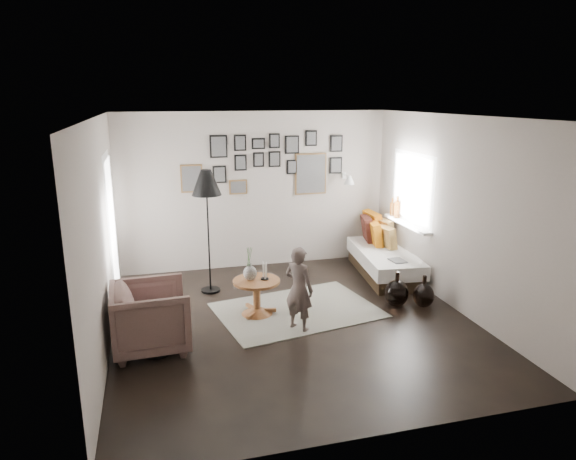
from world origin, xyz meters
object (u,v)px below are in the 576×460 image
object	(u,v)px
magazine_basket	(156,338)
demijohn_large	(397,293)
child	(299,289)
demijohn_small	(424,295)
pedestal_table	(257,299)
daybed	(382,257)
vase	(250,270)
armchair	(151,317)
floor_lamp	(206,187)

from	to	relation	value
magazine_basket	demijohn_large	size ratio (longest dim) A/B	0.81
magazine_basket	child	size ratio (longest dim) A/B	0.38
demijohn_small	pedestal_table	bearing A→B (deg)	171.46
daybed	child	bearing A→B (deg)	-131.87
vase	armchair	xyz separation A→B (m)	(-1.27, -0.65, -0.24)
daybed	demijohn_small	distance (m)	1.45
demijohn_large	child	xyz separation A→B (m)	(-1.51, -0.35, 0.34)
vase	floor_lamp	size ratio (longest dim) A/B	0.24
daybed	magazine_basket	bearing A→B (deg)	-146.05
vase	daybed	size ratio (longest dim) A/B	0.23
pedestal_table	magazine_basket	bearing A→B (deg)	-150.00
daybed	demijohn_small	xyz separation A→B (m)	(-0.05, -1.44, -0.11)
daybed	magazine_basket	size ratio (longest dim) A/B	4.72
armchair	demijohn_small	distance (m)	3.65
daybed	magazine_basket	world-z (taller)	daybed
vase	demijohn_small	world-z (taller)	vase
pedestal_table	demijohn_small	world-z (taller)	pedestal_table
vase	floor_lamp	world-z (taller)	floor_lamp
armchair	magazine_basket	world-z (taller)	armchair
vase	demijohn_large	xyz separation A→B (m)	(2.00, -0.24, -0.43)
floor_lamp	child	bearing A→B (deg)	-59.89
pedestal_table	vase	distance (m)	0.41
pedestal_table	demijohn_large	distance (m)	1.94
pedestal_table	daybed	world-z (taller)	daybed
vase	daybed	distance (m)	2.66
daybed	child	xyz separation A→B (m)	(-1.91, -1.67, 0.25)
armchair	floor_lamp	bearing A→B (deg)	-30.21
magazine_basket	child	xyz separation A→B (m)	(1.73, 0.19, 0.35)
floor_lamp	child	xyz separation A→B (m)	(0.92, -1.58, -1.04)
demijohn_small	vase	bearing A→B (deg)	171.27
pedestal_table	magazine_basket	distance (m)	1.52
magazine_basket	daybed	bearing A→B (deg)	27.08
vase	demijohn_small	xyz separation A→B (m)	(2.35, -0.36, -0.45)
demijohn_small	floor_lamp	bearing A→B (deg)	154.05
armchair	child	world-z (taller)	child
vase	demijohn_large	bearing A→B (deg)	-6.87
magazine_basket	child	bearing A→B (deg)	6.15
daybed	child	size ratio (longest dim) A/B	1.79
vase	floor_lamp	xyz separation A→B (m)	(-0.42, 0.99, 0.95)
armchair	child	bearing A→B (deg)	-90.91
floor_lamp	demijohn_small	size ratio (longest dim) A/B	4.02
armchair	floor_lamp	distance (m)	2.20
daybed	child	distance (m)	2.55
daybed	pedestal_table	bearing A→B (deg)	-147.78
daybed	vase	bearing A→B (deg)	-148.91
floor_lamp	demijohn_large	distance (m)	3.05
pedestal_table	floor_lamp	xyz separation A→B (m)	(-0.50, 1.01, 1.35)
vase	child	xyz separation A→B (m)	(0.50, -0.59, -0.09)
demijohn_large	armchair	bearing A→B (deg)	-172.92
magazine_basket	demijohn_small	size ratio (longest dim) A/B	0.89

